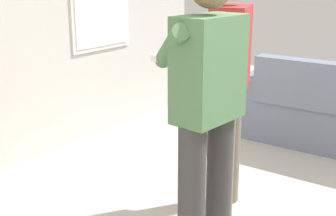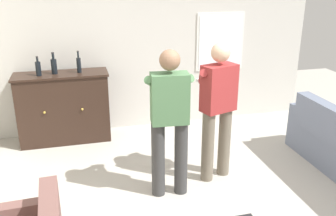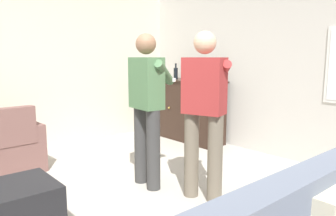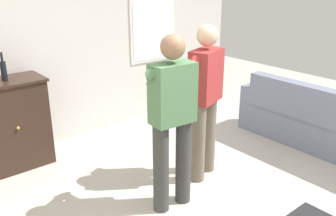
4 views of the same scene
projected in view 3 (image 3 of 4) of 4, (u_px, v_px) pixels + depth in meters
name	position (u px, v px, depth m)	size (l,w,h in m)	color
ground	(123.00, 208.00, 3.15)	(10.40, 10.40, 0.00)	#B2ADA3
wall_back_with_window	(281.00, 59.00, 4.63)	(5.20, 0.15, 2.80)	beige
wall_side_left	(24.00, 59.00, 4.92)	(0.12, 5.20, 2.80)	beige
armchair	(3.00, 151.00, 4.01)	(0.69, 0.91, 0.85)	brown
sideboard_cabinet	(189.00, 110.00, 5.64)	(1.33, 0.49, 1.05)	black
bottle_wine_green	(176.00, 73.00, 5.72)	(0.07, 0.07, 0.28)	black
bottle_liquor_amber	(200.00, 74.00, 5.33)	(0.06, 0.06, 0.31)	black
bottle_spirits_clear	(186.00, 73.00, 5.59)	(0.08, 0.08, 0.31)	black
ottoman	(18.00, 210.00, 2.64)	(0.58, 0.58, 0.43)	black
person_standing_left	(147.00, 103.00, 3.57)	(0.56, 0.49, 1.68)	#383838
person_standing_right	(204.00, 108.00, 3.23)	(0.53, 0.52, 1.68)	#6B6051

